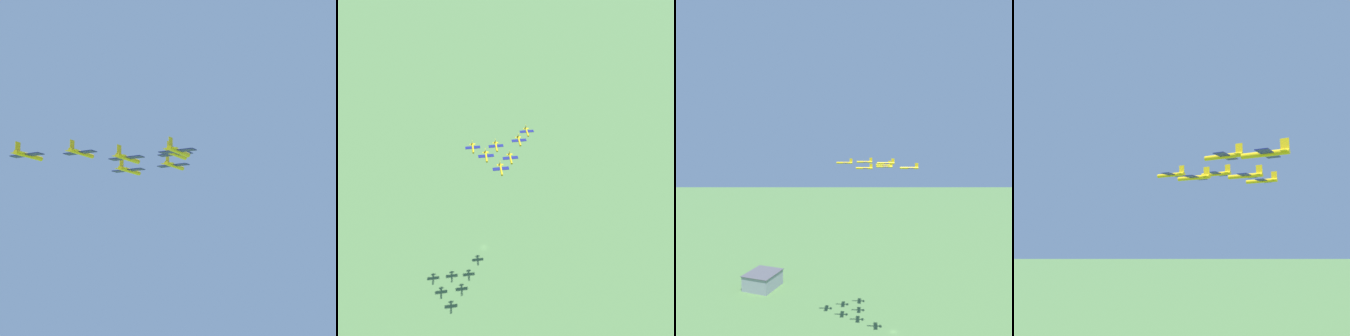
{
  "view_description": "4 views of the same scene",
  "coord_description": "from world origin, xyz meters",
  "views": [
    {
      "loc": [
        106.97,
        -104.78,
        79.53
      ],
      "look_at": [
        -22.94,
        28.21,
        114.51
      ],
      "focal_mm": 70.0,
      "sensor_mm": 36.0,
      "label": 1
    },
    {
      "loc": [
        -41.54,
        165.98,
        235.31
      ],
      "look_at": [
        -22.26,
        22.89,
        111.82
      ],
      "focal_mm": 35.0,
      "sensor_mm": 36.0,
      "label": 2
    },
    {
      "loc": [
        -211.58,
        -40.37,
        124.97
      ],
      "look_at": [
        -19.26,
        28.45,
        111.43
      ],
      "focal_mm": 35.0,
      "sensor_mm": 36.0,
      "label": 3
    },
    {
      "loc": [
        -88.1,
        -49.4,
        98.67
      ],
      "look_at": [
        -16.89,
        26.04,
        117.15
      ],
      "focal_mm": 35.0,
      "sensor_mm": 36.0,
      "label": 4
    }
  ],
  "objects": [
    {
      "name": "hangar",
      "position": [
        30.21,
        122.61,
        6.82
      ],
      "size": [
        28.92,
        25.87,
        13.59
      ],
      "color": "gray",
      "rests_on": "ground_plane"
    },
    {
      "name": "jet_2",
      "position": [
        -9.65,
        17.49,
        115.05
      ],
      "size": [
        9.61,
        9.91,
        3.33
      ],
      "rotation": [
        0.0,
        0.0,
        0.27
      ],
      "color": "gold"
    },
    {
      "name": "jet_5",
      "position": [
        0.66,
        7.49,
        112.81
      ],
      "size": [
        9.61,
        9.91,
        3.33
      ],
      "rotation": [
        0.0,
        0.0,
        0.27
      ],
      "color": "gold"
    },
    {
      "name": "jet_1",
      "position": [
        -23.69,
        13.62,
        112.01
      ],
      "size": [
        9.61,
        9.91,
        3.33
      ],
      "rotation": [
        0.0,
        0.0,
        0.27
      ],
      "color": "gold"
    },
    {
      "name": "jet_4",
      "position": [
        -13.38,
        3.62,
        112.51
      ],
      "size": [
        9.61,
        9.91,
        3.33
      ],
      "rotation": [
        0.0,
        0.0,
        0.27
      ],
      "color": "gold"
    },
    {
      "name": "ground_plane",
      "position": [
        0.0,
        0.0,
        0.0
      ],
      "size": [
        3000.0,
        3000.0,
        0.0
      ],
      "primitive_type": "plane",
      "color": "#4C723D"
    },
    {
      "name": "jet_3",
      "position": [
        -27.42,
        -0.25,
        115.39
      ],
      "size": [
        9.61,
        9.91,
        3.33
      ],
      "rotation": [
        0.0,
        0.0,
        0.27
      ],
      "color": "gold"
    },
    {
      "name": "jet_6",
      "position": [
        -31.15,
        -14.12,
        113.2
      ],
      "size": [
        9.61,
        9.91,
        3.33
      ],
      "rotation": [
        0.0,
        0.0,
        0.27
      ],
      "color": "gold"
    },
    {
      "name": "jet_0",
      "position": [
        -19.96,
        27.49,
        114.78
      ],
      "size": [
        9.61,
        9.91,
        3.33
      ],
      "rotation": [
        0.0,
        0.0,
        0.27
      ],
      "color": "gold"
    }
  ]
}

